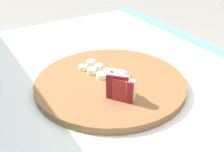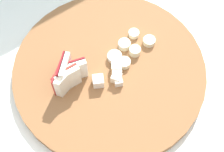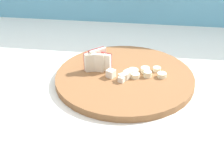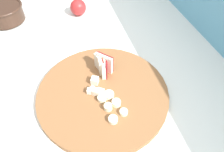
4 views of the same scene
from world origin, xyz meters
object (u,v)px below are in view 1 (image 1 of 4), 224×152
object	(u,v)px
cutting_board	(110,83)
apple_dice_pile	(118,76)
banana_slice_rows	(96,70)
apple_wedge_fan	(121,88)

from	to	relation	value
cutting_board	apple_dice_pile	bearing A→B (deg)	-111.50
apple_dice_pile	banana_slice_rows	xyz separation A→B (m)	(0.06, 0.03, -0.00)
apple_dice_pile	banana_slice_rows	bearing A→B (deg)	24.76
cutting_board	apple_dice_pile	size ratio (longest dim) A/B	5.12
apple_dice_pile	banana_slice_rows	distance (m)	0.07
cutting_board	banana_slice_rows	distance (m)	0.06
apple_wedge_fan	apple_dice_pile	bearing A→B (deg)	-28.17
apple_wedge_fan	banana_slice_rows	world-z (taller)	apple_wedge_fan
apple_dice_pile	banana_slice_rows	size ratio (longest dim) A/B	0.70
apple_wedge_fan	apple_dice_pile	world-z (taller)	apple_wedge_fan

